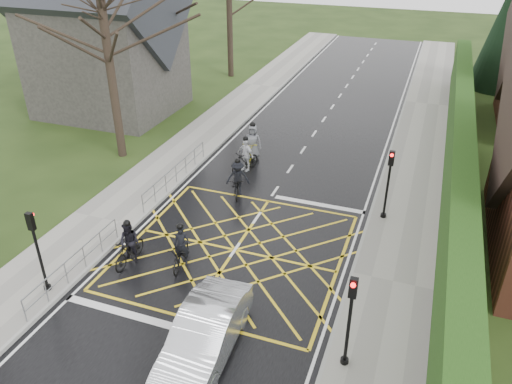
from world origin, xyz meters
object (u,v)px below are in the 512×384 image
Objects in this scene: cyclist_lead at (252,147)px; cyclist_back at (129,247)px; cyclist_front at (245,158)px; car at (204,335)px; cyclist_rear at (181,252)px; cyclist_mid at (237,181)px.

cyclist_back is at bearing -105.67° from cyclist_lead.
cyclist_lead reaches higher than cyclist_front.
car is at bearing -32.77° from cyclist_back.
cyclist_rear is 0.96× the size of cyclist_mid.
cyclist_lead reaches higher than cyclist_mid.
cyclist_back is at bearing -75.65° from cyclist_front.
cyclist_front is 0.42× the size of car.
cyclist_lead is at bearing 82.91° from cyclist_rear.
cyclist_back is at bearing -127.09° from cyclist_mid.
cyclist_front is at bearing 83.34° from cyclist_back.
cyclist_front is 1.42m from cyclist_lead.
cyclist_front reaches higher than cyclist_back.
cyclist_back is 5.47m from car.
cyclist_back is 10.06m from cyclist_lead.
cyclist_rear is 0.85× the size of cyclist_lead.
cyclist_lead is at bearing 101.21° from car.
cyclist_lead reaches higher than car.
cyclist_front reaches higher than car.
cyclist_rear is at bearing -63.15° from cyclist_front.
cyclist_rear is 5.65m from cyclist_mid.
cyclist_mid reaches higher than cyclist_rear.
cyclist_back is 8.68m from cyclist_front.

